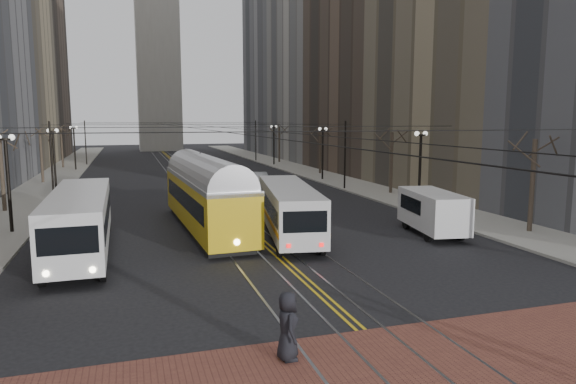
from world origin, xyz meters
TOP-DOWN VIEW (x-y plane):
  - ground at (0.00, 0.00)m, footprint 260.00×260.00m
  - sidewalk_left at (-15.00, 45.00)m, footprint 5.00×140.00m
  - sidewalk_right at (15.00, 45.00)m, footprint 5.00×140.00m
  - crosswalk_band at (0.00, -4.00)m, footprint 25.00×6.00m
  - streetcar_rails at (0.00, 45.00)m, footprint 4.80×130.00m
  - centre_lines at (0.00, 45.00)m, footprint 0.42×130.00m
  - building_left_far at (-25.50, 86.00)m, footprint 16.00×20.00m
  - building_right_mid at (25.50, 46.00)m, footprint 16.00×20.00m
  - building_right_midfar at (27.50, 66.00)m, footprint 20.00×20.00m
  - building_right_far at (25.50, 86.00)m, footprint 16.00×20.00m
  - lamp_posts at (-0.00, 28.75)m, footprint 27.60×57.20m
  - street_trees at (0.00, 35.25)m, footprint 31.68×53.28m
  - trolley_wires at (0.00, 34.83)m, footprint 25.96×120.00m
  - transit_bus at (-9.37, 11.91)m, footprint 2.77×12.60m
  - streetcar at (-2.50, 15.81)m, footprint 3.51×15.04m
  - rear_bus at (1.80, 12.59)m, footprint 4.29×11.55m
  - cargo_van at (9.97, 10.45)m, footprint 3.12×6.01m
  - sedan_grey at (5.24, 22.32)m, footprint 2.06×4.90m
  - sedan_silver at (5.07, 32.98)m, footprint 2.20×5.11m
  - pedestrian_a at (-2.85, -2.20)m, footprint 0.70×1.01m

SIDE VIEW (x-z plane):
  - ground at x=0.00m, z-range 0.00..0.00m
  - streetcar_rails at x=0.00m, z-range 0.00..0.01m
  - crosswalk_band at x=0.00m, z-range 0.00..0.01m
  - centre_lines at x=0.00m, z-range 0.01..0.01m
  - sidewalk_left at x=-15.00m, z-range 0.00..0.15m
  - sidewalk_right at x=15.00m, z-range 0.00..0.15m
  - sedan_silver at x=5.07m, z-range 0.00..1.64m
  - sedan_grey at x=5.24m, z-range 0.00..1.66m
  - pedestrian_a at x=-2.85m, z-range 0.01..1.98m
  - cargo_van at x=9.97m, z-range 0.00..2.53m
  - rear_bus at x=1.80m, z-range 0.00..2.95m
  - transit_bus at x=-9.37m, z-range 0.00..3.14m
  - streetcar at x=-2.50m, z-range 0.00..3.52m
  - street_trees at x=0.00m, z-range 0.00..5.60m
  - lamp_posts at x=0.00m, z-range 0.00..5.60m
  - trolley_wires at x=0.00m, z-range 0.47..7.07m
  - building_right_mid at x=25.50m, z-range 0.00..34.00m
  - building_left_far at x=-25.50m, z-range 0.00..40.00m
  - building_right_far at x=25.50m, z-range 0.00..40.00m
  - building_right_midfar at x=27.50m, z-range 0.00..52.00m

